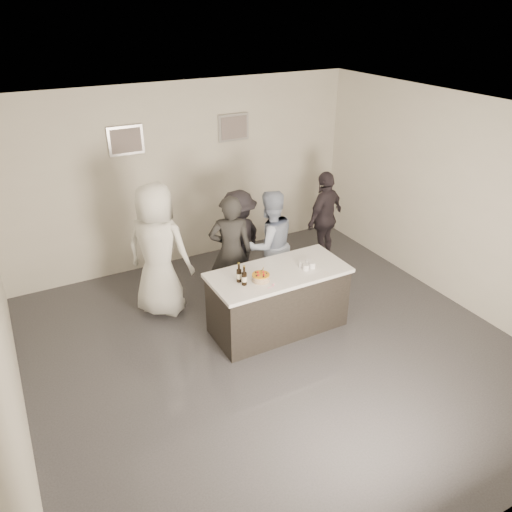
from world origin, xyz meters
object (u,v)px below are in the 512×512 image
object	(u,v)px
person_guest_left	(158,251)
person_main_blue	(269,245)
beer_bottle_a	(239,273)
beer_bottle_b	(244,276)
cake	(261,278)
person_main_black	(231,252)
person_guest_right	(325,218)
person_guest_back	(239,239)
bar_counter	(278,300)

from	to	relation	value
person_guest_left	person_main_blue	bearing A→B (deg)	-146.86
beer_bottle_a	beer_bottle_b	distance (m)	0.10
beer_bottle_a	cake	bearing A→B (deg)	-22.84
beer_bottle_a	person_main_blue	size ratio (longest dim) A/B	0.15
beer_bottle_a	person_main_blue	world-z (taller)	person_main_blue
beer_bottle_a	person_guest_left	distance (m)	1.36
person_main_black	person_guest_left	world-z (taller)	person_guest_left
person_guest_left	person_guest_right	xyz separation A→B (m)	(2.97, 0.20, -0.17)
beer_bottle_a	person_guest_back	world-z (taller)	person_guest_back
bar_counter	person_main_blue	distance (m)	1.00
cake	beer_bottle_b	bearing A→B (deg)	178.00
person_guest_left	person_guest_back	bearing A→B (deg)	-127.20
bar_counter	person_guest_back	world-z (taller)	person_guest_back
cake	person_guest_right	world-z (taller)	person_guest_right
person_guest_left	person_guest_back	size ratio (longest dim) A/B	1.25
beer_bottle_a	person_guest_right	world-z (taller)	person_guest_right
bar_counter	person_guest_back	bearing A→B (deg)	86.36
person_main_blue	beer_bottle_b	bearing A→B (deg)	46.04
beer_bottle_a	person_guest_right	xyz separation A→B (m)	(2.30, 1.37, -0.22)
cake	person_guest_left	size ratio (longest dim) A/B	0.12
cake	person_guest_back	bearing A→B (deg)	74.34
beer_bottle_b	person_main_blue	world-z (taller)	person_main_blue
beer_bottle_a	person_guest_back	xyz separation A→B (m)	(0.67, 1.36, -0.25)
cake	beer_bottle_b	distance (m)	0.25
beer_bottle_a	bar_counter	bearing A→B (deg)	-0.63
beer_bottle_b	person_main_black	xyz separation A→B (m)	(0.28, 0.98, -0.17)
beer_bottle_a	person_guest_left	size ratio (longest dim) A/B	0.13
beer_bottle_b	person_main_black	bearing A→B (deg)	74.03
person_guest_back	person_guest_right	bearing A→B (deg)	150.56
cake	person_main_black	world-z (taller)	person_main_black
person_guest_right	person_main_black	bearing A→B (deg)	-9.16
bar_counter	beer_bottle_a	distance (m)	0.82
cake	person_guest_left	xyz separation A→B (m)	(-0.93, 1.28, 0.04)
person_guest_right	cake	bearing A→B (deg)	12.80
cake	person_main_black	size ratio (longest dim) A/B	0.13
beer_bottle_b	person_guest_left	xyz separation A→B (m)	(-0.70, 1.27, -0.05)
bar_counter	person_main_black	bearing A→B (deg)	107.42
person_main_black	person_guest_right	xyz separation A→B (m)	(2.00, 0.50, -0.05)
beer_bottle_b	person_guest_left	size ratio (longest dim) A/B	0.13
beer_bottle_a	beer_bottle_b	world-z (taller)	same
bar_counter	person_main_black	size ratio (longest dim) A/B	1.08
person_guest_left	cake	bearing A→B (deg)	170.70
beer_bottle_a	beer_bottle_b	bearing A→B (deg)	-76.62
beer_bottle_a	person_main_black	world-z (taller)	person_main_black
person_main_blue	bar_counter	bearing A→B (deg)	67.68
cake	person_main_blue	bearing A→B (deg)	54.93
person_main_blue	person_guest_left	distance (m)	1.64
beer_bottle_a	person_main_black	size ratio (longest dim) A/B	0.15
bar_counter	person_guest_back	xyz separation A→B (m)	(0.09, 1.37, 0.33)
person_main_blue	person_guest_right	bearing A→B (deg)	-159.30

